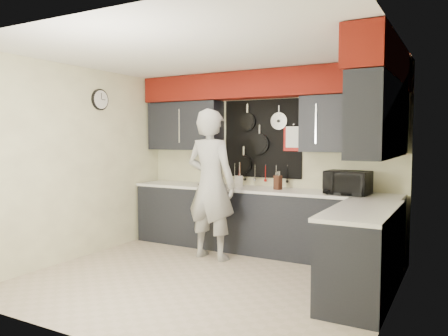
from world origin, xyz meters
The scene contains 10 objects.
ground centered at (0.00, 0.00, 0.00)m, with size 4.00×4.00×0.00m, color #BFAB94.
back_wall_assembly centered at (0.01, 1.60, 2.01)m, with size 4.00×0.36×2.60m.
right_wall_assembly centered at (1.85, 0.26, 1.94)m, with size 0.36×3.50×2.60m.
left_wall_assembly centered at (-1.99, 0.02, 1.33)m, with size 0.05×3.50×2.60m.
base_cabinets centered at (0.49, 1.13, 0.46)m, with size 3.95×2.20×0.92m.
microwave centered at (1.29, 1.38, 1.07)m, with size 0.54×0.37×0.30m, color black.
knife_block centered at (0.32, 1.44, 1.02)m, with size 0.09×0.09×0.20m, color #391A12.
utensil_crock centered at (-0.31, 1.45, 1.00)m, with size 0.13×0.13×0.17m, color white.
coffee_maker centered at (-0.83, 1.44, 1.08)m, with size 0.18×0.21×0.30m.
person centered at (-0.41, 0.83, 1.01)m, with size 0.74×0.49×2.02m, color #BCBCB9.
Camera 1 is at (2.58, -4.21, 1.64)m, focal length 35.00 mm.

